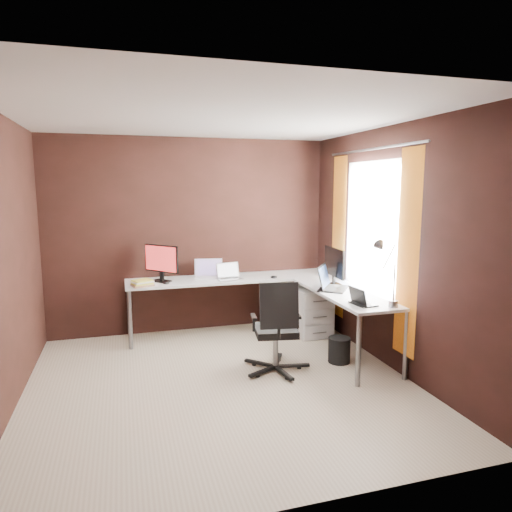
{
  "coord_description": "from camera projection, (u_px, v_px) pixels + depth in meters",
  "views": [
    {
      "loc": [
        -0.85,
        -4.08,
        1.89
      ],
      "look_at": [
        0.63,
        0.95,
        1.08
      ],
      "focal_mm": 32.0,
      "sensor_mm": 36.0,
      "label": 1
    }
  ],
  "objects": [
    {
      "name": "laptop_black_big",
      "position": [
        330.0,
        284.0,
        5.18
      ],
      "size": [
        0.48,
        0.5,
        0.27
      ],
      "rotation": [
        0.0,
        0.0,
        0.93
      ],
      "color": "black",
      "rests_on": "desk"
    },
    {
      "name": "room",
      "position": [
        253.0,
        251.0,
        4.36
      ],
      "size": [
        3.6,
        3.6,
        2.5
      ],
      "color": "#BDAD93",
      "rests_on": "ground"
    },
    {
      "name": "desk_lamp",
      "position": [
        385.0,
        265.0,
        4.39
      ],
      "size": [
        0.2,
        0.24,
        0.65
      ],
      "rotation": [
        0.0,
        0.0,
        -0.07
      ],
      "color": "slate",
      "rests_on": "desk"
    },
    {
      "name": "desk",
      "position": [
        271.0,
        287.0,
        5.51
      ],
      "size": [
        2.65,
        2.25,
        0.73
      ],
      "color": "white",
      "rests_on": "ground"
    },
    {
      "name": "monitor_right",
      "position": [
        334.0,
        264.0,
        5.34
      ],
      "size": [
        0.14,
        0.54,
        0.44
      ],
      "rotation": [
        0.0,
        0.0,
        1.52
      ],
      "color": "black",
      "rests_on": "desk"
    },
    {
      "name": "laptop_silver",
      "position": [
        229.0,
        276.0,
        5.72
      ],
      "size": [
        0.32,
        0.25,
        0.2
      ],
      "rotation": [
        0.0,
        0.0,
        0.12
      ],
      "color": "silver",
      "rests_on": "desk"
    },
    {
      "name": "monitor_left",
      "position": [
        161.0,
        261.0,
        5.56
      ],
      "size": [
        0.37,
        0.4,
        0.45
      ],
      "rotation": [
        0.0,
        0.0,
        -0.84
      ],
      "color": "black",
      "rests_on": "desk"
    },
    {
      "name": "laptop_black_small",
      "position": [
        361.0,
        301.0,
        4.49
      ],
      "size": [
        0.21,
        0.28,
        0.18
      ],
      "rotation": [
        0.0,
        0.0,
        1.69
      ],
      "color": "black",
      "rests_on": "desk"
    },
    {
      "name": "mouse_corner",
      "position": [
        274.0,
        277.0,
        5.78
      ],
      "size": [
        0.1,
        0.08,
        0.03
      ],
      "primitive_type": "ellipsoid",
      "rotation": [
        0.0,
        0.0,
        0.31
      ],
      "color": "black",
      "rests_on": "desk"
    },
    {
      "name": "book_stack",
      "position": [
        142.0,
        283.0,
        5.33
      ],
      "size": [
        0.28,
        0.25,
        0.07
      ],
      "rotation": [
        0.0,
        0.0,
        0.38
      ],
      "color": "#A57958",
      "rests_on": "desk"
    },
    {
      "name": "drawer_pedestal",
      "position": [
        311.0,
        311.0,
        5.84
      ],
      "size": [
        0.42,
        0.5,
        0.6
      ],
      "primitive_type": "cube",
      "color": "white",
      "rests_on": "ground"
    },
    {
      "name": "laptop_white",
      "position": [
        209.0,
        274.0,
        5.81
      ],
      "size": [
        0.39,
        0.31,
        0.24
      ],
      "rotation": [
        0.0,
        0.0,
        -0.17
      ],
      "color": "white",
      "rests_on": "desk"
    },
    {
      "name": "wastebasket",
      "position": [
        339.0,
        350.0,
        4.93
      ],
      "size": [
        0.24,
        0.24,
        0.27
      ],
      "primitive_type": "cylinder",
      "rotation": [
        0.0,
        0.0,
        0.01
      ],
      "color": "black",
      "rests_on": "ground"
    },
    {
      "name": "mouse_left",
      "position": [
        166.0,
        283.0,
        5.43
      ],
      "size": [
        0.08,
        0.05,
        0.03
      ],
      "primitive_type": "ellipsoid",
      "rotation": [
        0.0,
        0.0,
        -0.02
      ],
      "color": "black",
      "rests_on": "desk"
    },
    {
      "name": "office_chair",
      "position": [
        276.0,
        345.0,
        4.65
      ],
      "size": [
        0.54,
        0.55,
        0.97
      ],
      "rotation": [
        0.0,
        0.0,
        -0.16
      ],
      "color": "black",
      "rests_on": "ground"
    }
  ]
}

